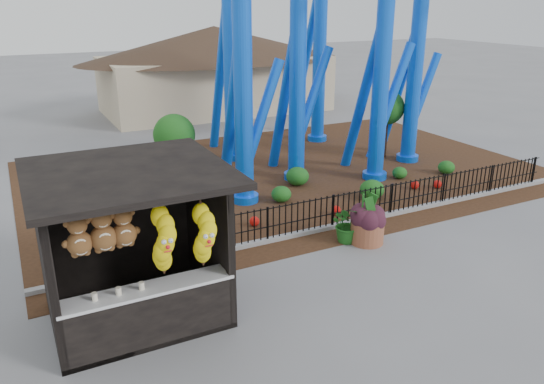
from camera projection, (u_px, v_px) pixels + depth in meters
name	position (u px, v px, depth m)	size (l,w,h in m)	color
ground	(298.00, 306.00, 10.92)	(120.00, 120.00, 0.00)	slate
mulch_bed	(285.00, 173.00, 19.32)	(18.00, 12.00, 0.02)	#331E11
curb	(368.00, 219.00, 15.12)	(18.00, 0.18, 0.12)	gray
prize_booth	(135.00, 251.00, 9.89)	(3.50, 3.40, 3.12)	black
picket_fence	(394.00, 199.00, 15.35)	(12.20, 0.06, 1.00)	black
terracotta_planter	(367.00, 232.00, 13.70)	(0.87, 0.87, 0.59)	brown
planter_foliage	(368.00, 210.00, 13.49)	(0.70, 0.70, 0.64)	#31131F
potted_plant	(348.00, 224.00, 13.69)	(0.91, 0.79, 1.01)	#2E5D1B
landscaping	(350.00, 182.00, 17.46)	(8.62, 3.36, 0.62)	#195017
pavilion	(215.00, 55.00, 29.18)	(15.00, 15.00, 4.80)	#BFAD8C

